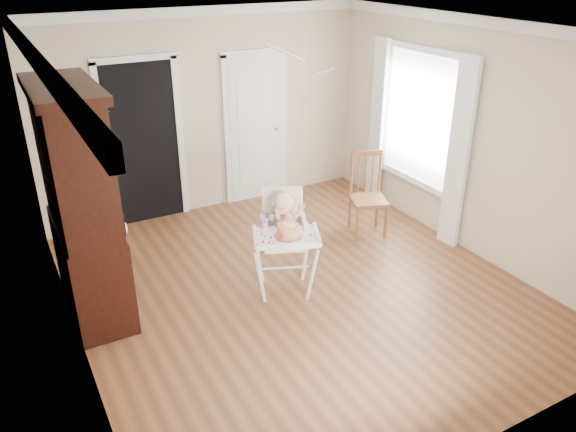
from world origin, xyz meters
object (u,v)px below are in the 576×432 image
china_cabinet (82,206)px  dining_chair (368,197)px  cake (288,231)px  sippy_cup (265,225)px  high_chair (284,232)px

china_cabinet → dining_chair: (3.41, 0.08, -0.66)m
cake → china_cabinet: size_ratio=0.12×
cake → sippy_cup: size_ratio=1.69×
cake → sippy_cup: (-0.15, 0.21, 0.01)m
cake → sippy_cup: bearing=124.4°
high_chair → china_cabinet: bearing=-175.8°
high_chair → china_cabinet: size_ratio=0.50×
china_cabinet → dining_chair: bearing=1.4°
cake → sippy_cup: sippy_cup is taller
cake → sippy_cup: 0.26m
sippy_cup → china_cabinet: 1.74m
sippy_cup → china_cabinet: bearing=156.8°
china_cabinet → cake: bearing=-27.3°
high_chair → dining_chair: size_ratio=1.09×
cake → high_chair: bearing=70.3°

